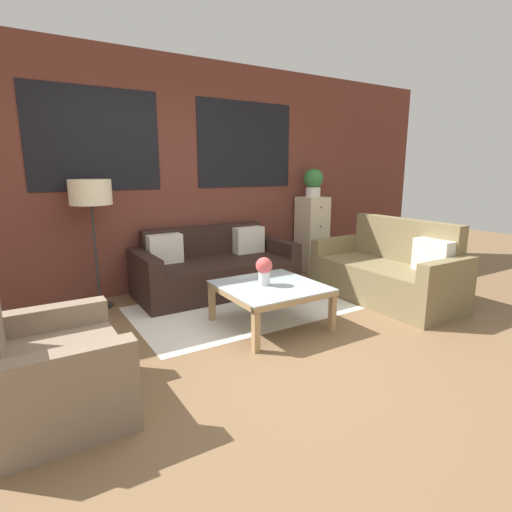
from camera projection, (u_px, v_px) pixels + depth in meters
The scene contains 11 objects.
ground_plane at pixel (295, 357), 3.22m from camera, with size 16.00×16.00×0.00m, color brown.
wall_back_brick at pixel (178, 175), 4.94m from camera, with size 8.40×0.09×2.80m.
rug at pixel (241, 308), 4.35m from camera, with size 2.28×1.43×0.00m.
couch_dark at pixel (215, 269), 4.90m from camera, with size 1.92×0.88×0.78m.
settee_vintage at pixel (388, 273), 4.60m from camera, with size 0.80×1.69×0.92m.
armchair_corner at pixel (47, 372), 2.43m from camera, with size 0.80×0.94×0.84m.
coffee_table at pixel (270, 291), 3.80m from camera, with size 0.91×0.91×0.41m.
floor_lamp at pixel (91, 197), 4.15m from camera, with size 0.43×0.43×1.38m.
drawer_cabinet at pixel (312, 234), 5.90m from camera, with size 0.37×0.39×1.09m.
potted_plant at pixel (313, 182), 5.74m from camera, with size 0.28×0.28×0.40m.
flower_vase at pixel (264, 269), 3.76m from camera, with size 0.16×0.16×0.27m.
Camera 1 is at (-1.82, -2.36, 1.49)m, focal length 28.00 mm.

